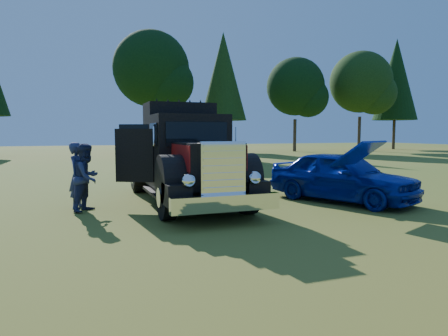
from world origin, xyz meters
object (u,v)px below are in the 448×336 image
(diamond_t_truck, at_px, (186,160))
(spectator_near, at_px, (78,175))
(spectator_far, at_px, (87,177))
(hotrod_coupe, at_px, (342,176))

(diamond_t_truck, bearing_deg, spectator_near, 175.14)
(spectator_near, height_order, spectator_far, spectator_near)
(diamond_t_truck, xyz_separation_m, spectator_near, (-3.02, 0.26, -0.37))
(spectator_near, bearing_deg, hotrod_coupe, -77.96)
(hotrod_coupe, distance_m, spectator_near, 7.69)
(diamond_t_truck, height_order, spectator_near, diamond_t_truck)
(hotrod_coupe, relative_size, spectator_far, 2.69)
(diamond_t_truck, distance_m, spectator_far, 2.83)
(spectator_far, bearing_deg, spectator_near, 57.92)
(hotrod_coupe, xyz_separation_m, spectator_near, (-7.52, 1.61, 0.14))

